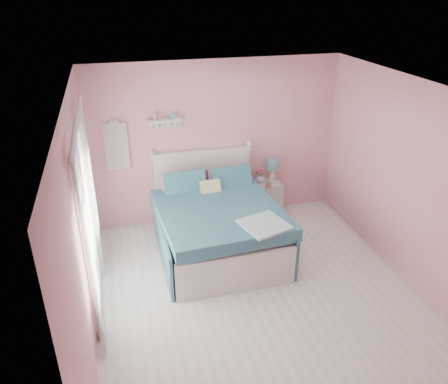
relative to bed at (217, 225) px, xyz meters
name	(u,v)px	position (x,y,z in m)	size (l,w,h in m)	color
floor	(259,296)	(0.26, -1.20, -0.41)	(4.50, 4.50, 0.00)	silver
room_shell	(265,184)	(0.26, -1.20, 1.17)	(4.50, 4.50, 4.50)	pink
bed	(217,225)	(0.00, 0.00, 0.00)	(1.76, 2.15, 1.22)	silver
nightstand	(268,199)	(1.09, 0.83, -0.11)	(0.41, 0.41, 0.59)	beige
table_lamp	(273,166)	(1.16, 0.87, 0.47)	(0.20, 0.20, 0.40)	white
vase	(260,178)	(0.96, 0.88, 0.27)	(0.15, 0.15, 0.16)	silver
teacup	(268,185)	(1.02, 0.66, 0.22)	(0.09, 0.09, 0.07)	tan
roses	(261,171)	(0.96, 0.88, 0.38)	(0.14, 0.11, 0.12)	#BE4168
wall_shelf	(165,121)	(-0.55, 0.99, 1.32)	(0.50, 0.15, 0.25)	silver
hanging_dress	(117,147)	(-1.29, 0.98, 0.99)	(0.34, 0.03, 0.72)	white
french_door	(88,229)	(-1.71, -0.80, 0.66)	(0.04, 1.32, 2.16)	silver
curtain_near	(91,256)	(-1.66, -1.54, 0.77)	(0.04, 0.40, 2.32)	white
curtain_far	(92,192)	(-1.66, -0.05, 0.77)	(0.04, 0.40, 2.32)	white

